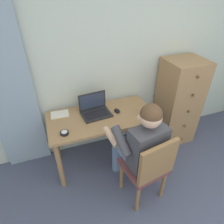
{
  "coord_description": "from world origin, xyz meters",
  "views": [
    {
      "loc": [
        -0.93,
        0.01,
        2.08
      ],
      "look_at": [
        -0.33,
        1.72,
        0.82
      ],
      "focal_mm": 31.24,
      "sensor_mm": 36.0,
      "label": 1
    }
  ],
  "objects_px": {
    "desk": "(102,123)",
    "laptop": "(95,110)",
    "computer_mouse": "(117,111)",
    "coffee_mug": "(145,112)",
    "person_seated": "(139,143)",
    "notebook_pad": "(60,114)",
    "desk_clock": "(64,133)",
    "dresser": "(178,102)",
    "chair": "(148,167)"
  },
  "relations": [
    {
      "from": "dresser",
      "to": "notebook_pad",
      "type": "bearing_deg",
      "value": 176.56
    },
    {
      "from": "desk",
      "to": "desk_clock",
      "type": "xyz_separation_m",
      "value": [
        -0.46,
        -0.18,
        0.12
      ]
    },
    {
      "from": "dresser",
      "to": "desk_clock",
      "type": "xyz_separation_m",
      "value": [
        -1.62,
        -0.27,
        0.12
      ]
    },
    {
      "from": "chair",
      "to": "computer_mouse",
      "type": "xyz_separation_m",
      "value": [
        -0.07,
        0.72,
        0.24
      ]
    },
    {
      "from": "person_seated",
      "to": "desk_clock",
      "type": "relative_size",
      "value": 13.4
    },
    {
      "from": "chair",
      "to": "person_seated",
      "type": "xyz_separation_m",
      "value": [
        -0.03,
        0.18,
        0.18
      ]
    },
    {
      "from": "laptop",
      "to": "chair",
      "type": "bearing_deg",
      "value": -67.12
    },
    {
      "from": "desk",
      "to": "laptop",
      "type": "bearing_deg",
      "value": 122.5
    },
    {
      "from": "dresser",
      "to": "chair",
      "type": "xyz_separation_m",
      "value": [
        -0.88,
        -0.8,
        -0.12
      ]
    },
    {
      "from": "desk",
      "to": "coffee_mug",
      "type": "distance_m",
      "value": 0.53
    },
    {
      "from": "desk",
      "to": "dresser",
      "type": "xyz_separation_m",
      "value": [
        1.16,
        0.09,
        0.0
      ]
    },
    {
      "from": "chair",
      "to": "coffee_mug",
      "type": "distance_m",
      "value": 0.64
    },
    {
      "from": "laptop",
      "to": "coffee_mug",
      "type": "relative_size",
      "value": 3.03
    },
    {
      "from": "desk",
      "to": "dresser",
      "type": "relative_size",
      "value": 1.02
    },
    {
      "from": "dresser",
      "to": "notebook_pad",
      "type": "xyz_separation_m",
      "value": [
        -1.62,
        0.1,
        0.11
      ]
    },
    {
      "from": "chair",
      "to": "notebook_pad",
      "type": "xyz_separation_m",
      "value": [
        -0.74,
        0.89,
        0.23
      ]
    },
    {
      "from": "dresser",
      "to": "computer_mouse",
      "type": "xyz_separation_m",
      "value": [
        -0.95,
        -0.07,
        0.12
      ]
    },
    {
      "from": "laptop",
      "to": "computer_mouse",
      "type": "xyz_separation_m",
      "value": [
        0.26,
        -0.06,
        -0.04
      ]
    },
    {
      "from": "person_seated",
      "to": "computer_mouse",
      "type": "height_order",
      "value": "person_seated"
    },
    {
      "from": "coffee_mug",
      "to": "computer_mouse",
      "type": "bearing_deg",
      "value": 146.12
    },
    {
      "from": "dresser",
      "to": "chair",
      "type": "distance_m",
      "value": 1.19
    },
    {
      "from": "dresser",
      "to": "notebook_pad",
      "type": "height_order",
      "value": "dresser"
    },
    {
      "from": "computer_mouse",
      "to": "notebook_pad",
      "type": "xyz_separation_m",
      "value": [
        -0.67,
        0.17,
        -0.01
      ]
    },
    {
      "from": "computer_mouse",
      "to": "notebook_pad",
      "type": "distance_m",
      "value": 0.69
    },
    {
      "from": "desk",
      "to": "chair",
      "type": "xyz_separation_m",
      "value": [
        0.28,
        -0.7,
        -0.12
      ]
    },
    {
      "from": "person_seated",
      "to": "laptop",
      "type": "xyz_separation_m",
      "value": [
        -0.3,
        0.6,
        0.09
      ]
    },
    {
      "from": "coffee_mug",
      "to": "dresser",
      "type": "bearing_deg",
      "value": 20.96
    },
    {
      "from": "dresser",
      "to": "computer_mouse",
      "type": "distance_m",
      "value": 0.96
    },
    {
      "from": "chair",
      "to": "notebook_pad",
      "type": "bearing_deg",
      "value": 129.62
    },
    {
      "from": "dresser",
      "to": "desk_clock",
      "type": "relative_size",
      "value": 13.76
    },
    {
      "from": "desk_clock",
      "to": "notebook_pad",
      "type": "xyz_separation_m",
      "value": [
        -0.0,
        0.37,
        -0.01
      ]
    },
    {
      "from": "person_seated",
      "to": "desk_clock",
      "type": "xyz_separation_m",
      "value": [
        -0.71,
        0.34,
        0.06
      ]
    },
    {
      "from": "desk",
      "to": "computer_mouse",
      "type": "bearing_deg",
      "value": 5.41
    },
    {
      "from": "person_seated",
      "to": "coffee_mug",
      "type": "relative_size",
      "value": 10.05
    },
    {
      "from": "notebook_pad",
      "to": "person_seated",
      "type": "bearing_deg",
      "value": -41.88
    },
    {
      "from": "chair",
      "to": "laptop",
      "type": "xyz_separation_m",
      "value": [
        -0.33,
        0.79,
        0.27
      ]
    },
    {
      "from": "person_seated",
      "to": "laptop",
      "type": "distance_m",
      "value": 0.68
    },
    {
      "from": "desk_clock",
      "to": "coffee_mug",
      "type": "distance_m",
      "value": 0.94
    },
    {
      "from": "computer_mouse",
      "to": "coffee_mug",
      "type": "relative_size",
      "value": 0.83
    },
    {
      "from": "notebook_pad",
      "to": "desk",
      "type": "bearing_deg",
      "value": -19.29
    },
    {
      "from": "desk",
      "to": "person_seated",
      "type": "bearing_deg",
      "value": -64.35
    },
    {
      "from": "laptop",
      "to": "notebook_pad",
      "type": "xyz_separation_m",
      "value": [
        -0.41,
        0.11,
        -0.05
      ]
    },
    {
      "from": "person_seated",
      "to": "laptop",
      "type": "height_order",
      "value": "person_seated"
    },
    {
      "from": "person_seated",
      "to": "desk",
      "type": "bearing_deg",
      "value": 115.65
    },
    {
      "from": "person_seated",
      "to": "notebook_pad",
      "type": "xyz_separation_m",
      "value": [
        -0.71,
        0.71,
        0.05
      ]
    },
    {
      "from": "coffee_mug",
      "to": "person_seated",
      "type": "bearing_deg",
      "value": -123.23
    },
    {
      "from": "desk",
      "to": "computer_mouse",
      "type": "relative_size",
      "value": 12.59
    },
    {
      "from": "person_seated",
      "to": "coffee_mug",
      "type": "distance_m",
      "value": 0.44
    },
    {
      "from": "desk_clock",
      "to": "computer_mouse",
      "type": "bearing_deg",
      "value": 16.76
    },
    {
      "from": "person_seated",
      "to": "computer_mouse",
      "type": "distance_m",
      "value": 0.55
    }
  ]
}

